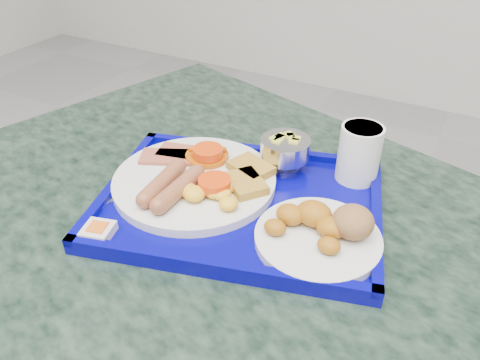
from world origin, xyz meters
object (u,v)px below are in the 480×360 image
object	(u,v)px
tray	(240,204)
main_plate	(198,179)
fruit_bowl	(285,149)
juice_cup	(359,152)
bread_plate	(323,230)
table	(246,301)

from	to	relation	value
tray	main_plate	size ratio (longest dim) A/B	1.87
fruit_bowl	juice_cup	bearing A→B (deg)	13.69
bread_plate	tray	bearing A→B (deg)	169.79
table	main_plate	bearing A→B (deg)	166.41
bread_plate	fruit_bowl	world-z (taller)	same
table	main_plate	size ratio (longest dim) A/B	4.91
tray	bread_plate	distance (m)	0.15
juice_cup	main_plate	bearing A→B (deg)	-146.30
table	tray	world-z (taller)	tray
tray	fruit_bowl	size ratio (longest dim) A/B	5.91
main_plate	fruit_bowl	bearing A→B (deg)	49.24
bread_plate	table	bearing A→B (deg)	178.12
table	fruit_bowl	distance (m)	0.28
tray	juice_cup	size ratio (longest dim) A/B	5.20
bread_plate	fruit_bowl	bearing A→B (deg)	129.95
juice_cup	table	bearing A→B (deg)	-123.89
table	main_plate	world-z (taller)	main_plate
main_plate	fruit_bowl	size ratio (longest dim) A/B	3.15
table	bread_plate	size ratio (longest dim) A/B	7.39
main_plate	bread_plate	bearing A→B (deg)	-7.40
tray	bread_plate	xyz separation A→B (m)	(0.15, -0.03, 0.02)
fruit_bowl	juice_cup	distance (m)	0.12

